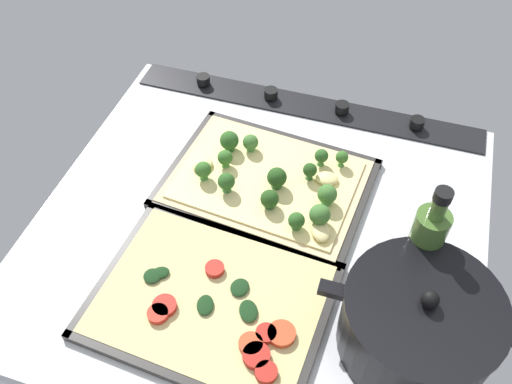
% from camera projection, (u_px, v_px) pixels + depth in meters
% --- Properties ---
extents(ground_plane, '(0.74, 0.71, 0.03)m').
position_uv_depth(ground_plane, '(259.00, 231.00, 0.94)').
color(ground_plane, silver).
extents(stove_control_panel, '(0.71, 0.07, 0.03)m').
position_uv_depth(stove_control_panel, '(306.00, 105.00, 1.13)').
color(stove_control_panel, black).
rests_on(stove_control_panel, ground_plane).
extents(baking_tray_front, '(0.37, 0.29, 0.01)m').
position_uv_depth(baking_tray_front, '(267.00, 184.00, 0.99)').
color(baking_tray_front, '#33302D').
rests_on(baking_tray_front, ground_plane).
extents(broccoli_pizza, '(0.35, 0.27, 0.06)m').
position_uv_depth(broccoli_pizza, '(269.00, 181.00, 0.97)').
color(broccoli_pizza, beige).
rests_on(broccoli_pizza, baking_tray_front).
extents(baking_tray_back, '(0.36, 0.29, 0.01)m').
position_uv_depth(baking_tray_back, '(211.00, 301.00, 0.83)').
color(baking_tray_back, '#33302D').
rests_on(baking_tray_back, ground_plane).
extents(veggie_pizza_back, '(0.34, 0.26, 0.02)m').
position_uv_depth(veggie_pizza_back, '(213.00, 302.00, 0.82)').
color(veggie_pizza_back, '#D5C781').
rests_on(veggie_pizza_back, baking_tray_back).
extents(cooking_pot, '(0.28, 0.21, 0.14)m').
position_uv_depth(cooking_pot, '(418.00, 324.00, 0.75)').
color(cooking_pot, black).
rests_on(cooking_pot, ground_plane).
extents(oil_bottle, '(0.05, 0.05, 0.21)m').
position_uv_depth(oil_bottle, '(423.00, 247.00, 0.80)').
color(oil_bottle, '#476B2D').
rests_on(oil_bottle, ground_plane).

